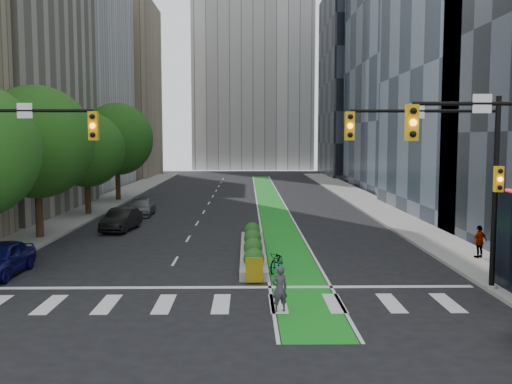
{
  "coord_description": "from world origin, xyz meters",
  "views": [
    {
      "loc": [
        0.92,
        -20.56,
        5.81
      ],
      "look_at": [
        1.38,
        9.02,
        3.0
      ],
      "focal_mm": 40.0,
      "sensor_mm": 36.0,
      "label": 1
    }
  ],
  "objects_px": {
    "bicycle": "(277,261)",
    "parked_car_left_mid": "(121,220)",
    "cyclist": "(280,289)",
    "pedestrian_far": "(480,242)",
    "median_planter": "(253,249)",
    "parked_car_left_near": "(1,259)",
    "parked_car_left_far": "(142,207)"
  },
  "relations": [
    {
      "from": "parked_car_left_mid",
      "to": "pedestrian_far",
      "type": "distance_m",
      "value": 21.01
    },
    {
      "from": "parked_car_left_near",
      "to": "pedestrian_far",
      "type": "height_order",
      "value": "pedestrian_far"
    },
    {
      "from": "parked_car_left_mid",
      "to": "pedestrian_far",
      "type": "relative_size",
      "value": 2.73
    },
    {
      "from": "bicycle",
      "to": "parked_car_left_mid",
      "type": "bearing_deg",
      "value": 148.29
    },
    {
      "from": "bicycle",
      "to": "cyclist",
      "type": "height_order",
      "value": "cyclist"
    },
    {
      "from": "cyclist",
      "to": "parked_car_left_mid",
      "type": "bearing_deg",
      "value": -81.88
    },
    {
      "from": "bicycle",
      "to": "parked_car_left_mid",
      "type": "relative_size",
      "value": 0.41
    },
    {
      "from": "median_planter",
      "to": "parked_car_left_mid",
      "type": "relative_size",
      "value": 2.44
    },
    {
      "from": "median_planter",
      "to": "parked_car_left_near",
      "type": "distance_m",
      "value": 11.34
    },
    {
      "from": "parked_car_left_mid",
      "to": "pedestrian_far",
      "type": "height_order",
      "value": "pedestrian_far"
    },
    {
      "from": "bicycle",
      "to": "parked_car_left_near",
      "type": "xyz_separation_m",
      "value": [
        -11.71,
        -0.57,
        0.27
      ]
    },
    {
      "from": "parked_car_left_far",
      "to": "bicycle",
      "type": "bearing_deg",
      "value": -64.68
    },
    {
      "from": "bicycle",
      "to": "parked_car_left_near",
      "type": "relative_size",
      "value": 0.41
    },
    {
      "from": "median_planter",
      "to": "parked_car_left_near",
      "type": "height_order",
      "value": "parked_car_left_near"
    },
    {
      "from": "parked_car_left_far",
      "to": "median_planter",
      "type": "bearing_deg",
      "value": -62.89
    },
    {
      "from": "cyclist",
      "to": "parked_car_left_near",
      "type": "relative_size",
      "value": 0.37
    },
    {
      "from": "median_planter",
      "to": "pedestrian_far",
      "type": "height_order",
      "value": "pedestrian_far"
    },
    {
      "from": "bicycle",
      "to": "parked_car_left_near",
      "type": "height_order",
      "value": "parked_car_left_near"
    },
    {
      "from": "parked_car_left_near",
      "to": "parked_car_left_mid",
      "type": "height_order",
      "value": "parked_car_left_near"
    },
    {
      "from": "bicycle",
      "to": "parked_car_left_far",
      "type": "distance_m",
      "value": 20.39
    },
    {
      "from": "cyclist",
      "to": "pedestrian_far",
      "type": "distance_m",
      "value": 12.62
    },
    {
      "from": "bicycle",
      "to": "parked_car_left_far",
      "type": "xyz_separation_m",
      "value": [
        -9.21,
        18.2,
        0.15
      ]
    },
    {
      "from": "cyclist",
      "to": "parked_car_left_mid",
      "type": "height_order",
      "value": "cyclist"
    },
    {
      "from": "bicycle",
      "to": "parked_car_left_far",
      "type": "relative_size",
      "value": 0.41
    },
    {
      "from": "pedestrian_far",
      "to": "parked_car_left_mid",
      "type": "bearing_deg",
      "value": -51.28
    },
    {
      "from": "parked_car_left_mid",
      "to": "median_planter",
      "type": "bearing_deg",
      "value": -37.48
    },
    {
      "from": "median_planter",
      "to": "cyclist",
      "type": "relative_size",
      "value": 6.59
    },
    {
      "from": "parked_car_left_near",
      "to": "parked_car_left_far",
      "type": "relative_size",
      "value": 1.01
    },
    {
      "from": "median_planter",
      "to": "parked_car_left_far",
      "type": "xyz_separation_m",
      "value": [
        -8.2,
        15.02,
        0.24
      ]
    },
    {
      "from": "parked_car_left_near",
      "to": "parked_car_left_mid",
      "type": "relative_size",
      "value": 1.01
    },
    {
      "from": "cyclist",
      "to": "parked_car_left_near",
      "type": "bearing_deg",
      "value": -44.29
    },
    {
      "from": "median_planter",
      "to": "parked_car_left_far",
      "type": "bearing_deg",
      "value": 118.63
    }
  ]
}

